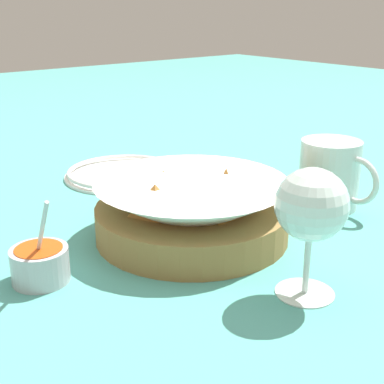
# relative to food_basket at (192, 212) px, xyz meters

# --- Properties ---
(ground_plane) EXTENTS (4.00, 4.00, 0.00)m
(ground_plane) POSITION_rel_food_basket_xyz_m (0.02, -0.02, -0.04)
(ground_plane) COLOR teal
(food_basket) EXTENTS (0.27, 0.27, 0.09)m
(food_basket) POSITION_rel_food_basket_xyz_m (0.00, 0.00, 0.00)
(food_basket) COLOR olive
(food_basket) RESTS_ON ground_plane
(sauce_cup) EXTENTS (0.07, 0.07, 0.11)m
(sauce_cup) POSITION_rel_food_basket_xyz_m (-0.01, -0.22, -0.01)
(sauce_cup) COLOR #B7B7BC
(sauce_cup) RESTS_ON ground_plane
(wine_glass) EXTENTS (0.08, 0.08, 0.15)m
(wine_glass) POSITION_rel_food_basket_xyz_m (0.20, 0.00, 0.07)
(wine_glass) COLOR silver
(wine_glass) RESTS_ON ground_plane
(beer_mug) EXTENTS (0.14, 0.09, 0.11)m
(beer_mug) POSITION_rel_food_basket_xyz_m (0.05, 0.24, 0.01)
(beer_mug) COLOR silver
(beer_mug) RESTS_ON ground_plane
(side_plate) EXTENTS (0.22, 0.22, 0.01)m
(side_plate) POSITION_rel_food_basket_xyz_m (-0.29, 0.07, -0.03)
(side_plate) COLOR white
(side_plate) RESTS_ON ground_plane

